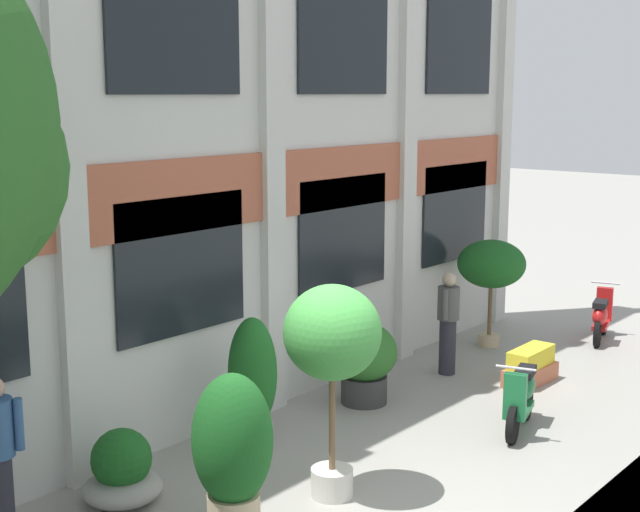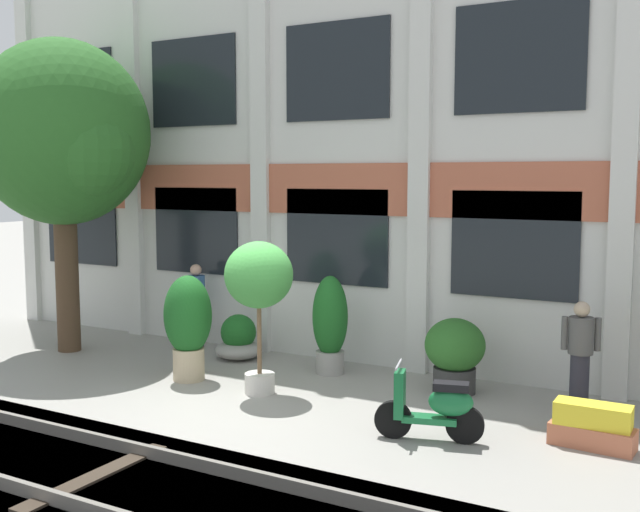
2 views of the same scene
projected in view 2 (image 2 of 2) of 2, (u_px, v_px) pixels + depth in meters
The scene contains 13 objects.
ground_plane at pixel (242, 403), 11.03m from camera, with size 80.00×80.00×0.00m, color gray.
apartment_facade at pixel (343, 129), 13.34m from camera, with size 16.23×0.64×8.36m.
rail_tracks at pixel (85, 486), 8.40m from camera, with size 23.87×2.80×0.43m.
broadleaf_tree at pixel (62, 139), 13.90m from camera, with size 3.40×3.24×5.86m.
potted_plant_glazed_jar at pixel (330, 322), 12.58m from camera, with size 0.60×0.60×1.67m.
potted_plant_stone_basin at pixel (188, 322), 12.17m from camera, with size 0.78×0.78×1.73m.
potted_plant_wide_bowl at pixel (239, 340), 13.65m from camera, with size 0.86×0.86×0.82m.
potted_plant_ribbed_drum at pixel (455, 352), 11.50m from camera, with size 0.93×0.93×1.16m.
potted_plant_square_trough at pixel (592, 427), 9.20m from camera, with size 1.03×0.47×0.55m.
potted_plant_terracotta_small at pixel (259, 281), 11.34m from camera, with size 1.05×1.05×2.35m.
scooter_near_curb at pixel (434, 407), 9.39m from camera, with size 1.35×0.63×0.98m.
resident_by_doorway at pixel (580, 355), 10.38m from camera, with size 0.51×0.34×1.61m.
resident_watching_tracks at pixel (196, 303), 14.47m from camera, with size 0.40×0.40×1.64m.
Camera 2 is at (6.27, -8.79, 3.33)m, focal length 42.00 mm.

